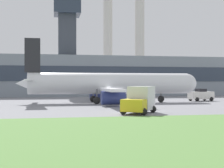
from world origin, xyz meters
name	(u,v)px	position (x,y,z in m)	size (l,w,h in m)	color
ground_plane	(115,103)	(0.00, 0.00, 0.00)	(400.00, 400.00, 0.00)	gray
terminal_building	(90,75)	(-0.32, 29.49, 5.03)	(67.45, 12.81, 22.39)	gray
smokestack_left	(108,31)	(10.48, 67.88, 22.10)	(3.80, 3.80, 43.89)	beige
smokestack_right	(140,34)	(21.30, 63.28, 20.52)	(3.92, 3.92, 40.72)	beige
airplane	(108,84)	(-0.76, 1.44, 2.83)	(27.72, 23.87, 9.54)	silver
pushback_tug	(201,95)	(15.45, 3.76, 0.94)	(4.37, 3.02, 2.06)	white
fuel_truck	(140,100)	(-0.36, -14.81, 1.29)	(4.28, 4.90, 2.69)	yellow
ground_crew_person	(152,101)	(2.46, -9.93, 0.92)	(0.51, 0.51, 1.80)	#23283D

